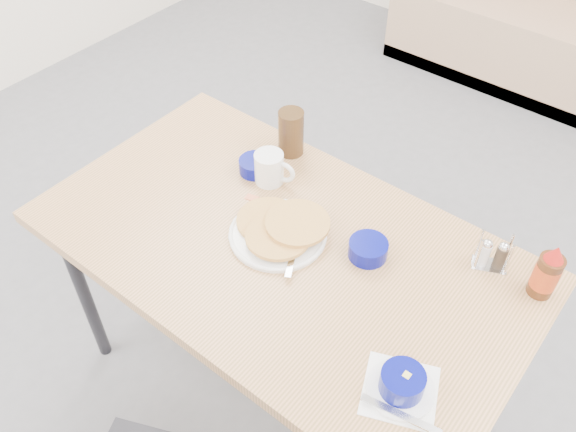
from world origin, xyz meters
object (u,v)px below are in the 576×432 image
Objects in this scene: amber_tumbler at (291,133)px; coffee_mug at (270,168)px; butter_bowl at (368,249)px; syrup_bottle at (547,273)px; dining_table at (282,258)px; grits_setting at (402,385)px; pancake_plate at (280,230)px; creamer_bowl at (255,166)px; booth_bench at (567,30)px; condiment_caddy at (492,256)px.

coffee_mug is at bearing -75.39° from amber_tumbler.
butter_bowl is 0.63× the size of syrup_bottle.
dining_table is 0.29m from coffee_mug.
grits_setting is at bearing -20.68° from dining_table.
dining_table is 5.03× the size of pancake_plate.
coffee_mug is at bearing 170.08° from butter_bowl.
creamer_bowl is 0.65× the size of amber_tumbler.
dining_table is at bearing -43.60° from coffee_mug.
booth_bench reaches higher than coffee_mug.
amber_tumbler is at bearing -96.01° from booth_bench.
booth_bench is at bearing 77.63° from condiment_caddy.
booth_bench is 18.85× the size of creamer_bowl.
dining_table is 12.69× the size of condiment_caddy.
grits_setting is 0.47m from condiment_caddy.
pancake_plate is (-0.02, 0.02, 0.08)m from dining_table.
syrup_bottle is at bearing -25.39° from condiment_caddy.
booth_bench reaches higher than syrup_bottle.
condiment_caddy reaches higher than butter_bowl.
pancake_plate is 0.29m from creamer_bowl.
booth_bench is at bearing 90.00° from dining_table.
booth_bench is 14.41× the size of coffee_mug.
pancake_plate is 0.25m from butter_bowl.
booth_bench reaches higher than pancake_plate.
amber_tumbler reaches higher than creamer_bowl.
condiment_caddy is (0.28, 0.17, 0.01)m from butter_bowl.
grits_setting is at bearing -35.61° from amber_tumbler.
amber_tumbler reaches higher than pancake_plate.
grits_setting is (0.50, -0.19, 0.09)m from dining_table.
grits_setting is 2.33× the size of creamer_bowl.
pancake_plate is 1.80× the size of amber_tumbler.
coffee_mug is (-0.17, 0.16, 0.03)m from pancake_plate.
grits_setting is at bearing -105.82° from syrup_bottle.
booth_bench is 2.40m from creamer_bowl.
dining_table is 0.54m from grits_setting.
condiment_caddy reaches higher than grits_setting.
amber_tumbler is at bearing 79.25° from creamer_bowl.
coffee_mug is (-0.19, 0.18, 0.11)m from dining_table.
pancake_plate is 0.58m from condiment_caddy.
booth_bench is 2.56m from dining_table.
amber_tumbler is (-0.23, -2.20, 0.49)m from booth_bench.
condiment_caddy is (-0.01, 0.47, 0.01)m from grits_setting.
syrup_bottle is at bearing 24.28° from dining_table.
dining_table is 0.25m from butter_bowl.
creamer_bowl is 0.90m from syrup_bottle.
amber_tumbler reaches higher than dining_table.
pancake_plate is 0.23m from coffee_mug.
pancake_plate is at bearing -158.96° from butter_bowl.
syrup_bottle reaches higher than grits_setting.
grits_setting is 1.37× the size of syrup_bottle.
amber_tumbler is 0.72m from condiment_caddy.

